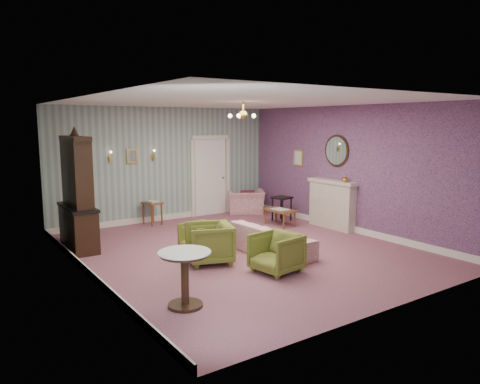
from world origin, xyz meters
TOP-DOWN VIEW (x-y plane):
  - floor at (0.00, 0.00)m, footprint 7.00×7.00m
  - ceiling at (0.00, 0.00)m, footprint 7.00×7.00m
  - wall_back at (0.00, 3.50)m, footprint 6.00×0.00m
  - wall_front at (0.00, -3.50)m, footprint 6.00×0.00m
  - wall_left at (-3.00, 0.00)m, footprint 0.00×7.00m
  - wall_right at (3.00, 0.00)m, footprint 0.00×7.00m
  - wall_right_floral at (2.98, 0.00)m, footprint 0.00×7.00m
  - door at (1.30, 3.46)m, footprint 1.12×0.12m
  - olive_chair_a at (-0.30, -1.42)m, footprint 0.76×0.80m
  - olive_chair_b at (-0.97, -0.33)m, footprint 0.94×0.97m
  - olive_chair_c at (-0.79, 0.31)m, footprint 0.68×0.72m
  - sofa_chintz at (0.29, -0.45)m, footprint 0.68×1.97m
  - wingback_chair at (2.19, 3.03)m, footprint 1.18×1.05m
  - dresser at (-2.65, 1.95)m, footprint 0.52×1.44m
  - fireplace at (2.86, 0.40)m, footprint 0.30×1.40m
  - mantel_vase at (2.84, 0.00)m, footprint 0.15×0.15m
  - oval_mirror at (2.96, 0.40)m, footprint 0.04×0.76m
  - framed_print at (2.97, 1.75)m, footprint 0.04×0.34m
  - coffee_table at (2.00, 1.30)m, footprint 0.48×0.82m
  - side_table_black at (2.37, 1.68)m, footprint 0.49×0.49m
  - pedestal_table at (-2.25, -1.86)m, footprint 0.87×0.87m
  - nesting_table at (-0.55, 3.15)m, footprint 0.46×0.54m
  - gilt_mirror_back at (-0.90, 3.46)m, footprint 0.28×0.06m
  - sconce_left at (-1.45, 3.44)m, footprint 0.16×0.12m
  - sconce_right at (-0.35, 3.44)m, footprint 0.16×0.12m
  - chandelier at (0.00, 0.00)m, footprint 0.56×0.56m
  - burgundy_cushion at (2.14, 2.88)m, footprint 0.41×0.28m

SIDE VIEW (x-z plane):
  - floor at x=0.00m, z-range 0.00..0.00m
  - coffee_table at x=2.00m, z-range 0.00..0.41m
  - nesting_table at x=-0.55m, z-range 0.00..0.62m
  - side_table_black at x=2.37m, z-range 0.00..0.63m
  - olive_chair_c at x=-0.79m, z-range 0.00..0.65m
  - olive_chair_a at x=-0.30m, z-range 0.00..0.73m
  - sofa_chintz at x=0.29m, z-range 0.00..0.76m
  - pedestal_table at x=-2.25m, z-range 0.00..0.79m
  - olive_chair_b at x=-0.97m, z-range 0.00..0.80m
  - wingback_chair at x=2.19m, z-range 0.00..0.87m
  - burgundy_cushion at x=2.14m, z-range 0.28..0.68m
  - fireplace at x=2.86m, z-range 0.00..1.16m
  - door at x=1.30m, z-range 0.00..2.16m
  - dresser at x=-2.65m, z-range 0.00..2.39m
  - mantel_vase at x=2.84m, z-range 1.16..1.31m
  - wall_back at x=0.00m, z-range -1.55..4.45m
  - wall_front at x=0.00m, z-range -1.55..4.45m
  - wall_left at x=-3.00m, z-range -2.05..4.95m
  - wall_right at x=3.00m, z-range -2.05..4.95m
  - wall_right_floral at x=2.98m, z-range -2.05..4.95m
  - framed_print at x=2.97m, z-range 1.39..1.81m
  - gilt_mirror_back at x=-0.90m, z-range 1.52..1.88m
  - sconce_left at x=-1.45m, z-range 1.55..1.85m
  - sconce_right at x=-0.35m, z-range 1.55..1.85m
  - oval_mirror at x=2.96m, z-range 1.43..2.27m
  - chandelier at x=0.00m, z-range 2.45..2.81m
  - ceiling at x=0.00m, z-range 2.90..2.90m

